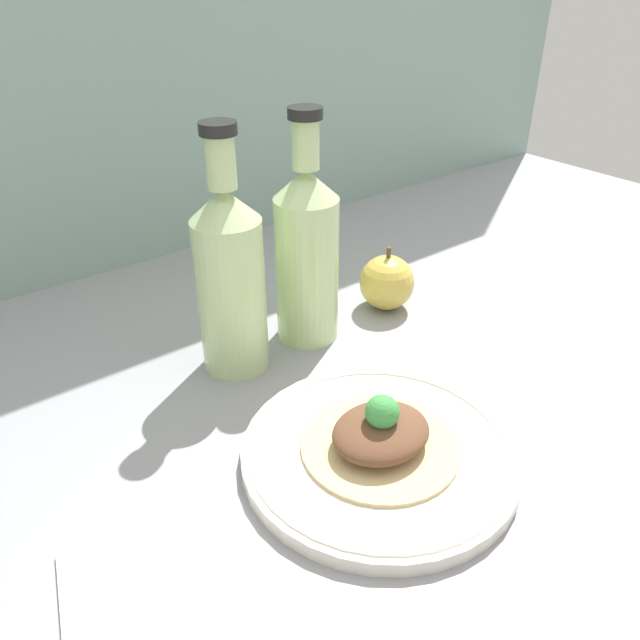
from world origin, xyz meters
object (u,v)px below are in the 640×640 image
(apple, at_px, (387,282))
(cider_bottle_left, at_px, (230,277))
(plate, at_px, (380,452))
(plated_food, at_px, (381,434))
(cider_bottle_right, at_px, (307,252))

(apple, bearing_deg, cider_bottle_left, 177.86)
(plate, bearing_deg, apple, 45.87)
(plated_food, relative_size, apple, 1.71)
(plated_food, xyz_separation_m, cider_bottle_right, (0.08, 0.22, 0.08))
(plate, relative_size, cider_bottle_left, 0.94)
(apple, bearing_deg, plate, -134.13)
(cider_bottle_left, height_order, cider_bottle_right, same)
(cider_bottle_left, height_order, apple, cider_bottle_left)
(apple, bearing_deg, cider_bottle_right, 176.10)
(plated_food, distance_m, cider_bottle_right, 0.25)
(plate, relative_size, cider_bottle_right, 0.94)
(cider_bottle_left, xyz_separation_m, cider_bottle_right, (0.10, 0.00, 0.00))
(cider_bottle_left, bearing_deg, plated_food, -84.07)
(plated_food, relative_size, cider_bottle_right, 0.54)
(plated_food, xyz_separation_m, apple, (0.21, 0.21, 0.01))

